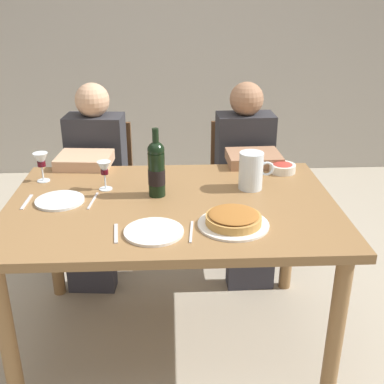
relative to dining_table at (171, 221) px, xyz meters
The scene contains 19 objects.
ground_plane 0.67m from the dining_table, ahead, with size 8.00×8.00×0.00m, color #B2A893.
back_wall 2.60m from the dining_table, 90.00° to the left, with size 8.00×0.10×2.80m, color #B2ADA3.
dining_table is the anchor object (origin of this frame).
wine_bottle 0.25m from the dining_table, 127.55° to the left, with size 0.08×0.08×0.32m.
water_pitcher 0.45m from the dining_table, 21.54° to the left, with size 0.17×0.12×0.18m.
baked_tart 0.37m from the dining_table, 43.57° to the right, with size 0.29×0.29×0.06m.
salad_bowl 0.70m from the dining_table, 31.86° to the left, with size 0.14×0.14×0.05m.
wine_glass_left_diner 0.41m from the dining_table, 151.52° to the left, with size 0.07×0.07×0.14m.
wine_glass_right_diner 0.74m from the dining_table, 155.45° to the left, with size 0.07×0.07×0.15m.
dinner_plate_left_setting 0.52m from the dining_table, behind, with size 0.22×0.22×0.01m, color silver.
dinner_plate_right_setting 0.32m from the dining_table, 104.22° to the right, with size 0.24×0.24×0.01m, color white.
fork_left_setting 0.67m from the dining_table, behind, with size 0.16×0.01×0.01m, color silver.
knife_left_setting 0.37m from the dining_table, behind, with size 0.18×0.01×0.01m, color silver.
knife_right_setting 0.31m from the dining_table, 75.25° to the right, with size 0.18×0.01×0.01m, color silver.
spoon_right_setting 0.38m from the dining_table, 127.61° to the right, with size 0.16×0.01×0.01m, color silver.
chair_left 1.03m from the dining_table, 115.77° to the left, with size 0.43×0.43×0.87m.
diner_left 0.82m from the dining_table, 123.96° to the left, with size 0.36×0.52×1.16m.
chair_right 1.03m from the dining_table, 63.78° to the left, with size 0.41×0.41×0.87m.
diner_right 0.81m from the dining_table, 55.99° to the left, with size 0.35×0.51×1.16m.
Camera 1 is at (0.00, -1.99, 1.66)m, focal length 44.79 mm.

